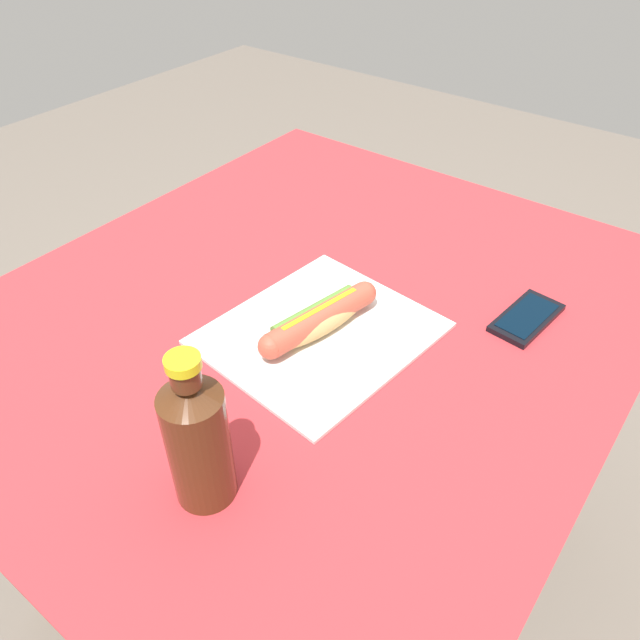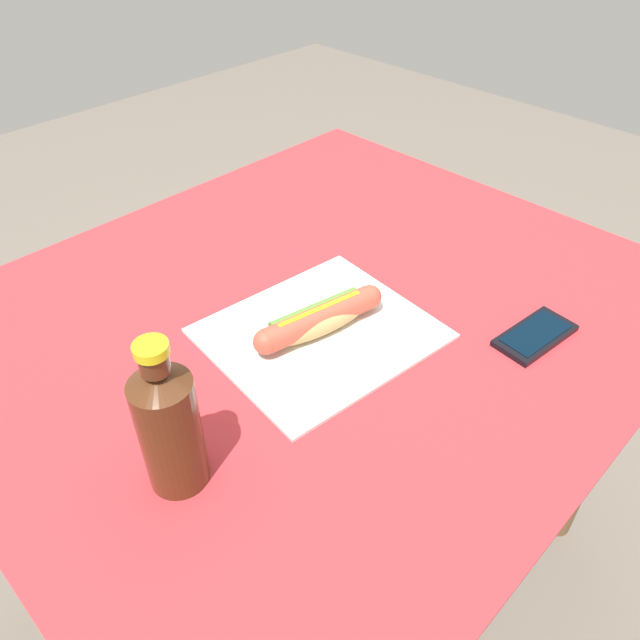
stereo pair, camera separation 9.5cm
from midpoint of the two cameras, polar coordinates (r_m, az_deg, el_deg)
ground_plane at (r=1.59m, az=-2.39°, el=-20.29°), size 6.00×6.00×0.00m
dining_table at (r=1.10m, az=-3.24°, el=-3.89°), size 1.14×0.98×0.74m
paper_wrapper at (r=0.96m, az=-2.81°, el=-1.35°), size 0.36×0.32×0.01m
hot_dog at (r=0.95m, az=-2.90°, el=-0.01°), size 0.23×0.08×0.05m
cell_phone at (r=1.03m, az=16.16°, el=0.10°), size 0.14×0.08×0.01m
soda_bottle at (r=0.72m, az=-15.08°, el=-10.75°), size 0.07×0.07×0.22m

